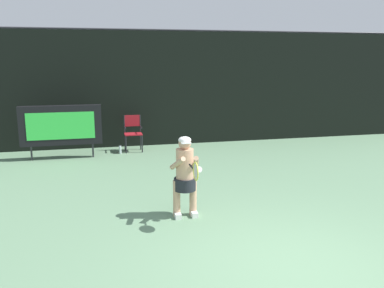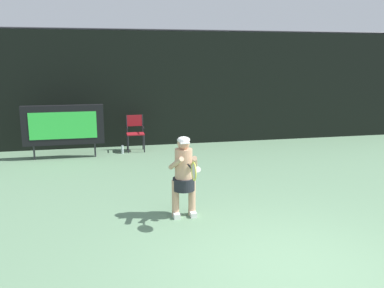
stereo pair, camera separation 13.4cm
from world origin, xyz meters
TOP-DOWN VIEW (x-y plane):
  - ground at (0.00, -0.19)m, footprint 18.00×22.00m
  - backdrop_screen at (0.00, 8.50)m, footprint 18.00×0.12m
  - scoreboard at (-3.46, 7.20)m, footprint 2.20×0.21m
  - umpire_chair at (-1.44, 7.73)m, footprint 0.52×0.44m
  - water_bottle at (-1.85, 7.45)m, footprint 0.07×0.07m
  - tennis_player at (-1.04, 2.25)m, footprint 0.53×0.61m
  - tennis_racket at (-1.00, 1.65)m, footprint 0.03×0.60m

SIDE VIEW (x-z plane):
  - ground at x=0.00m, z-range -0.02..0.00m
  - water_bottle at x=-1.85m, z-range -0.01..0.26m
  - umpire_chair at x=-1.44m, z-range 0.08..1.16m
  - tennis_player at x=-1.04m, z-range 0.06..1.51m
  - scoreboard at x=-3.46m, z-range 0.20..1.70m
  - tennis_racket at x=-1.00m, z-range 0.84..1.15m
  - backdrop_screen at x=0.00m, z-range -0.02..3.64m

